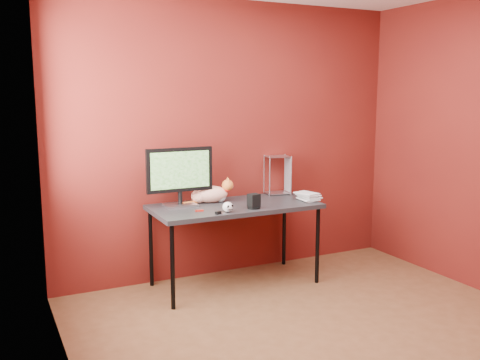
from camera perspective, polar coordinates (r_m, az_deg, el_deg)
name	(u,v)px	position (r m, az deg, el deg)	size (l,w,h in m)	color
room	(343,138)	(3.62, 10.98, 4.37)	(3.52, 3.52, 2.61)	brown
desk	(235,210)	(4.83, -0.56, -3.20)	(1.50, 0.70, 0.75)	black
monitor	(180,174)	(4.71, -6.44, 0.65)	(0.60, 0.19, 0.52)	#A3A3A8
cat	(210,194)	(4.89, -3.19, -1.49)	(0.49, 0.25, 0.23)	#E76031
skull_mug	(228,207)	(4.50, -1.31, -2.89)	(0.09, 0.09, 0.09)	silver
speaker	(254,202)	(4.64, 1.48, -2.33)	(0.11, 0.11, 0.13)	black
book_stack	(302,157)	(4.95, 6.65, 2.46)	(0.20, 0.24, 0.82)	beige
wire_rack	(277,175)	(5.29, 4.01, 0.57)	(0.25, 0.22, 0.38)	#A3A3A8
pocket_knife	(199,211)	(4.55, -4.36, -3.27)	(0.07, 0.02, 0.01)	#99140B
black_gadget	(218,213)	(4.44, -2.35, -3.51)	(0.05, 0.03, 0.02)	black
washer	(225,213)	(4.46, -1.66, -3.56)	(0.04, 0.04, 0.00)	#A3A3A8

